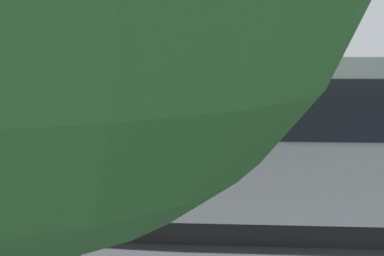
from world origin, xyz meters
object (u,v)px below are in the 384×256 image
Objects in this scene: spectator_far_left at (311,145)px; spectator_left at (280,141)px; spectator_right at (206,142)px; spectator_centre at (241,140)px; spectator_far_right at (167,138)px; tour_bus at (237,140)px; stunt_motorcycle at (120,119)px; parked_motorcycle_silver at (364,171)px; traffic_cone at (152,146)px.

spectator_left is at bearing -11.40° from spectator_far_left.
spectator_right is (2.78, -0.01, 0.01)m from spectator_far_left.
spectator_centre reaches higher than spectator_far_right.
tour_bus is 5.56× the size of spectator_far_left.
spectator_centre is 5.34m from stunt_motorcycle.
spectator_left is 0.83× the size of parked_motorcycle_silver.
tour_bus reaches higher than stunt_motorcycle.
stunt_motorcycle is at bearing -28.75° from spectator_far_left.
tour_bus is at bearing 85.17° from spectator_centre.
stunt_motorcycle is at bearing -31.02° from spectator_left.
spectator_far_right reaches higher than parked_motorcycle_silver.
spectator_left is 2.21m from parked_motorcycle_silver.
stunt_motorcycle is at bearing -54.25° from spectator_far_right.
spectator_centre is 3.70m from traffic_cone.
spectator_left reaches higher than traffic_cone.
parked_motorcycle_silver is at bearing 169.60° from spectator_right.
tour_bus reaches higher than spectator_centre.
tour_bus is 4.47× the size of parked_motorcycle_silver.
tour_bus is 3.94m from parked_motorcycle_silver.
spectator_centre reaches higher than spectator_far_left.
spectator_right is at bearing 130.33° from traffic_cone.
traffic_cone is at bearing -25.81° from spectator_far_left.
tour_bus is at bearing 51.85° from spectator_far_left.
tour_bus reaches higher than spectator_right.
spectator_far_right is (2.05, -0.27, -0.05)m from spectator_centre.
spectator_right is 3.05m from traffic_cone.
stunt_motorcycle is at bearing -45.34° from spectator_right.
spectator_right is at bearing -0.19° from spectator_far_left.
spectator_centre is 1.04× the size of spectator_far_right.
stunt_motorcycle is (5.26, -3.17, 0.04)m from spectator_left.
spectator_far_right reaches higher than spectator_far_left.
tour_bus is at bearing 65.52° from spectator_left.
spectator_far_right is 5.19m from parked_motorcycle_silver.
parked_motorcycle_silver is at bearing 150.76° from stunt_motorcycle.
stunt_motorcycle is at bearing -56.27° from tour_bus.
spectator_left is at bearing -175.62° from spectator_right.
spectator_left reaches higher than spectator_far_left.
tour_bus is 5.39× the size of spectator_far_right.
traffic_cone is at bearing -28.42° from spectator_left.
spectator_centre is 0.93× the size of stunt_motorcycle.
spectator_far_left is at bearing 151.25° from stunt_motorcycle.
tour_bus is at bearing 104.94° from spectator_right.
spectator_right reaches higher than traffic_cone.
spectator_far_left is at bearing -31.69° from parked_motorcycle_silver.
spectator_left is 2.70× the size of traffic_cone.
spectator_far_right is at bearing -15.79° from spectator_right.
spectator_far_right is at bearing -4.77° from spectator_far_left.
spectator_far_left is 2.78m from spectator_right.
spectator_far_left is 2.62× the size of traffic_cone.
spectator_centre is 0.86× the size of parked_motorcycle_silver.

